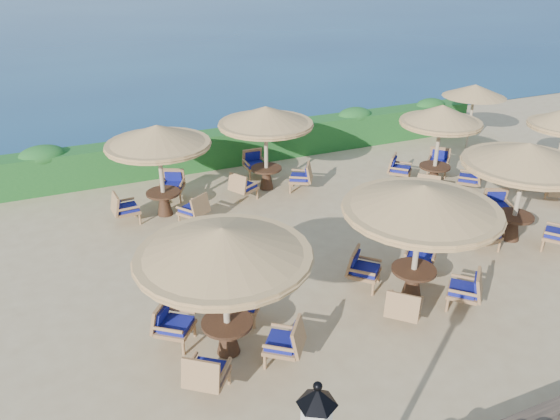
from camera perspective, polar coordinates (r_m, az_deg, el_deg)
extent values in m
plane|color=tan|center=(13.92, 8.42, -4.30)|extent=(120.00, 120.00, 0.00)
plane|color=navy|center=(80.67, -19.91, 19.55)|extent=(160.00, 160.00, 0.00)
cube|color=#1A511E|center=(19.57, -2.48, 6.98)|extent=(18.00, 0.90, 1.20)
cylinder|color=silver|center=(5.46, 3.84, -20.63)|extent=(0.30, 0.30, 0.36)
cone|color=black|center=(5.29, 3.92, -18.84)|extent=(0.40, 0.40, 0.18)
cylinder|color=tan|center=(21.81, 19.27, 8.93)|extent=(0.10, 0.10, 2.20)
cone|color=#A47943|center=(21.55, 19.69, 11.67)|extent=(2.30, 2.30, 0.45)
cylinder|color=tan|center=(9.99, -5.67, -9.28)|extent=(0.12, 0.12, 2.40)
cone|color=#A47943|center=(9.36, -5.98, -3.37)|extent=(3.15, 3.15, 0.55)
cylinder|color=#A47943|center=(9.50, -5.91, -4.84)|extent=(3.09, 3.09, 0.14)
cylinder|color=#432818|center=(10.30, -5.54, -11.65)|extent=(0.96, 0.96, 0.06)
cone|color=#432818|center=(10.51, -5.46, -13.16)|extent=(0.44, 0.44, 0.64)
cylinder|color=tan|center=(11.84, 14.08, -3.95)|extent=(0.12, 0.12, 2.40)
cone|color=#A47943|center=(11.31, 14.72, 1.25)|extent=(3.28, 3.28, 0.55)
cylinder|color=#A47943|center=(11.43, 14.56, -0.03)|extent=(3.21, 3.21, 0.14)
cylinder|color=#432818|center=(12.10, 13.82, -6.09)|extent=(0.96, 0.96, 0.06)
cone|color=#432818|center=(12.28, 13.65, -7.47)|extent=(0.44, 0.44, 0.64)
cylinder|color=tan|center=(15.04, 23.64, 1.19)|extent=(0.12, 0.12, 2.40)
cone|color=#A47943|center=(14.63, 24.46, 5.38)|extent=(3.11, 3.11, 0.55)
cylinder|color=#A47943|center=(14.72, 24.26, 4.37)|extent=(3.05, 3.05, 0.14)
cylinder|color=#432818|center=(15.24, 23.30, -0.59)|extent=(0.96, 0.96, 0.06)
cone|color=#432818|center=(15.39, 23.08, -1.76)|extent=(0.44, 0.44, 0.64)
cylinder|color=tan|center=(15.48, -12.28, 3.53)|extent=(0.12, 0.12, 2.40)
cone|color=#A47943|center=(15.08, -12.70, 7.68)|extent=(2.88, 2.88, 0.55)
cylinder|color=#A47943|center=(15.17, -12.60, 6.68)|extent=(2.82, 2.82, 0.14)
cylinder|color=#432818|center=(15.68, -12.10, 1.78)|extent=(0.96, 0.96, 0.06)
cone|color=#432818|center=(15.82, -11.99, 0.62)|extent=(0.44, 0.44, 0.64)
cylinder|color=tan|center=(16.87, -1.46, 6.01)|extent=(0.12, 0.12, 2.40)
cone|color=#A47943|center=(16.51, -1.50, 9.87)|extent=(2.90, 2.90, 0.55)
cylinder|color=#A47943|center=(16.59, -1.49, 8.94)|extent=(2.84, 2.84, 0.14)
cylinder|color=#432818|center=(17.06, -1.44, 4.37)|extent=(0.96, 0.96, 0.06)
cone|color=#432818|center=(17.19, -1.42, 3.29)|extent=(0.44, 0.44, 0.64)
cylinder|color=tan|center=(17.70, 16.07, 5.96)|extent=(0.12, 0.12, 2.40)
cone|color=#A47943|center=(17.35, 16.55, 9.62)|extent=(2.50, 2.50, 0.55)
cylinder|color=#A47943|center=(17.43, 16.44, 8.74)|extent=(2.45, 2.45, 0.14)
cylinder|color=#432818|center=(17.88, 15.87, 4.39)|extent=(0.96, 0.96, 0.06)
cone|color=#432818|center=(18.00, 15.74, 3.36)|extent=(0.44, 0.44, 0.64)
cylinder|color=tan|center=(18.80, 27.15, 5.22)|extent=(0.12, 0.12, 2.40)
cylinder|color=#432818|center=(18.96, 26.83, 3.76)|extent=(0.96, 0.96, 0.06)
cone|color=#432818|center=(19.08, 26.63, 2.79)|extent=(0.44, 0.44, 0.64)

